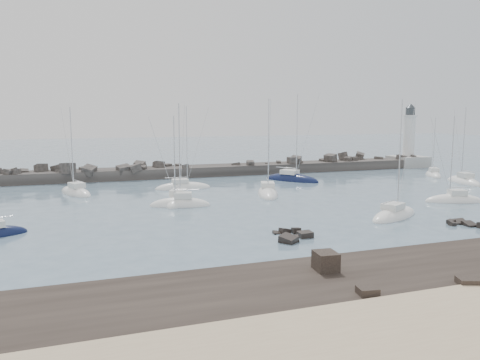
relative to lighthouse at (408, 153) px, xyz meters
name	(u,v)px	position (x,y,z in m)	size (l,w,h in m)	color
ground	(291,215)	(-47.00, -38.00, -3.09)	(400.00, 400.00, 0.00)	slate
rock_shelf	(426,277)	(-47.06, -59.98, -3.08)	(140.00, 12.00, 2.02)	black
rock_cluster_near	(294,237)	(-51.17, -47.44, -2.96)	(3.81, 4.71, 1.23)	black
rock_cluster_far	(464,225)	(-32.17, -48.49, -3.11)	(2.83, 3.84, 1.34)	black
breakwater	(165,175)	(-54.44, -0.02, -2.77)	(115.00, 8.00, 5.14)	#322F2D
lighthouse	(408,153)	(0.00, 0.00, 0.00)	(7.00, 7.00, 14.60)	#A0A09B
sailboat_1	(76,193)	(-70.05, -14.76, -2.94)	(5.64, 8.86, 13.52)	white
sailboat_3	(179,202)	(-57.43, -26.43, -2.94)	(6.16, 9.03, 13.91)	white
sailboat_4	(183,188)	(-54.37, -14.96, -2.96)	(8.80, 3.14, 13.60)	white
sailboat_5	(180,205)	(-57.77, -28.77, -2.94)	(7.94, 4.33, 12.26)	white
sailboat_6	(268,194)	(-44.19, -24.60, -2.95)	(5.72, 9.68, 14.64)	white
sailboat_7	(394,216)	(-36.66, -42.99, -2.96)	(9.17, 6.57, 14.04)	white
sailboat_8	(292,180)	(-34.44, -12.28, -2.94)	(8.34, 10.24, 16.09)	#0D1639
sailboat_9	(454,201)	(-23.29, -37.86, -2.95)	(7.96, 4.74, 12.19)	white
sailboat_10	(464,182)	(-8.70, -24.80, -2.94)	(4.41, 8.92, 13.71)	white
sailboat_12	(433,175)	(-6.78, -15.55, -2.95)	(5.61, 7.59, 11.88)	white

